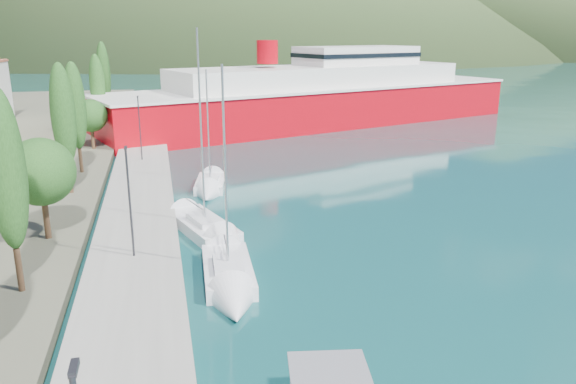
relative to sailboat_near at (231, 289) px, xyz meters
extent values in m
plane|color=#134849|center=(4.23, 111.65, -0.33)|extent=(1400.00, 1400.00, 0.00)
cube|color=gray|center=(-4.77, 17.65, 0.07)|extent=(5.00, 88.00, 0.80)
cylinder|color=#47301E|center=(-9.89, 1.31, 1.45)|extent=(0.30, 0.30, 2.15)
ellipsoid|color=#234E1B|center=(-9.89, 1.31, 6.34)|extent=(1.80, 1.80, 7.62)
cylinder|color=#47301E|center=(-9.89, 8.66, 1.62)|extent=(0.36, 0.36, 2.50)
sphere|color=#234E1B|center=(-9.89, 8.66, 4.47)|extent=(3.99, 3.99, 3.99)
cylinder|color=#47301E|center=(-9.89, 18.84, 1.46)|extent=(0.30, 0.30, 2.17)
ellipsoid|color=#234E1B|center=(-9.89, 18.84, 6.39)|extent=(1.80, 1.80, 7.70)
cylinder|color=#47301E|center=(-9.89, 25.59, 1.43)|extent=(0.30, 0.30, 2.11)
ellipsoid|color=#234E1B|center=(-9.89, 25.59, 6.23)|extent=(1.80, 1.80, 7.49)
cylinder|color=#47301E|center=(-9.89, 36.32, 1.45)|extent=(0.36, 0.36, 2.14)
sphere|color=#234E1B|center=(-9.89, 36.32, 3.89)|extent=(3.43, 3.43, 3.43)
cylinder|color=#47301E|center=(-9.89, 45.95, 1.42)|extent=(0.30, 0.30, 2.09)
ellipsoid|color=#234E1B|center=(-9.89, 45.95, 6.17)|extent=(1.80, 1.80, 7.42)
cylinder|color=#47301E|center=(-9.89, 56.04, 1.56)|extent=(0.30, 0.30, 2.37)
ellipsoid|color=#234E1B|center=(-9.89, 56.04, 6.94)|extent=(1.80, 1.80, 8.40)
cube|color=#2D2D33|center=(-4.77, -16.02, 6.47)|extent=(0.15, 0.50, 0.12)
cylinder|color=#2D2D33|center=(-4.77, 4.33, 3.47)|extent=(0.12, 0.12, 6.00)
cube|color=#2D2D33|center=(-4.77, 4.58, 6.47)|extent=(0.15, 0.50, 0.12)
cylinder|color=#2D2D33|center=(-4.77, 29.20, 3.47)|extent=(0.12, 0.12, 6.00)
cube|color=#2D2D33|center=(-4.77, 29.45, 6.47)|extent=(0.15, 0.50, 0.12)
cube|color=slate|center=(1.52, -11.64, 2.38)|extent=(2.86, 3.24, 0.11)
cube|color=silver|center=(0.11, 2.07, -0.05)|extent=(2.83, 6.29, 0.99)
cube|color=silver|center=(0.08, 1.66, 0.61)|extent=(1.64, 2.54, 0.38)
cylinder|color=silver|center=(0.08, 1.66, 5.65)|extent=(0.12, 0.12, 10.42)
cone|color=silver|center=(-0.10, -1.88, -0.05)|extent=(2.67, 3.00, 2.52)
cube|color=silver|center=(-0.61, 9.67, -0.05)|extent=(4.58, 7.47, 0.99)
cube|color=silver|center=(-0.47, 9.23, 0.61)|extent=(2.32, 3.15, 0.39)
cylinder|color=silver|center=(-0.47, 9.23, 6.51)|extent=(0.12, 0.12, 12.13)
cone|color=silver|center=(0.78, 5.39, -0.05)|extent=(3.43, 3.90, 2.54)
cube|color=silver|center=(0.97, 20.45, -0.07)|extent=(3.21, 5.63, 0.91)
cube|color=silver|center=(0.90, 20.10, 0.53)|extent=(1.74, 2.33, 0.35)
cylinder|color=silver|center=(0.90, 20.10, 4.93)|extent=(0.12, 0.12, 9.09)
cone|color=silver|center=(0.38, 17.10, -0.07)|extent=(2.72, 2.84, 2.32)
cube|color=#B0030F|center=(19.32, 50.81, 2.00)|extent=(62.17, 32.10, 5.93)
cube|color=silver|center=(19.32, 50.81, 4.97)|extent=(62.70, 32.60, 0.32)
cube|color=silver|center=(19.32, 50.81, 6.24)|extent=(43.48, 23.83, 3.18)
cube|color=silver|center=(25.32, 52.89, 9.10)|extent=(18.82, 13.07, 2.54)
cylinder|color=#B0030F|center=(11.31, 48.04, 9.84)|extent=(2.75, 2.75, 2.96)
camera|label=1|loc=(-3.00, -25.51, 12.30)|focal=35.00mm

